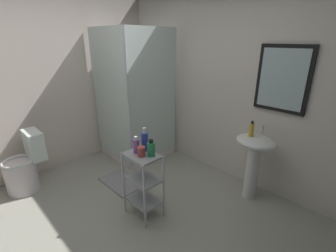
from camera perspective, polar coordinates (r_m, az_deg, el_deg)
ground_plane at (r=2.64m, az=-12.44°, el=-24.76°), size 4.20×4.20×0.02m
wall_back at (r=3.25m, az=14.62°, el=9.35°), size 4.20×0.14×2.50m
wall_left at (r=3.66m, az=-30.02°, el=8.44°), size 0.10×4.20×2.50m
shower_stall at (r=3.82m, az=-7.89°, el=-0.91°), size 0.92×0.92×2.00m
pedestal_sink at (r=2.92m, az=20.22°, el=-6.61°), size 0.46×0.37×0.81m
sink_faucet at (r=2.91m, az=21.94°, el=-0.85°), size 0.03×0.03×0.10m
toilet at (r=3.52m, az=-31.48°, el=-8.53°), size 0.37×0.49×0.76m
storage_cart at (r=2.57m, az=-6.08°, el=-12.92°), size 0.38×0.28×0.74m
hand_soap_bottle at (r=2.79m, az=19.61°, el=-0.82°), size 0.05×0.05×0.18m
conditioner_bottle_purple at (r=2.42m, az=-7.73°, el=-4.76°), size 0.06×0.06×0.18m
body_wash_bottle_green at (r=2.35m, az=-4.10°, el=-5.53°), size 0.08×0.08×0.18m
shampoo_bottle_blue at (r=2.45m, az=-5.66°, el=-3.63°), size 0.07×0.07×0.25m
rinse_cup at (r=2.36m, az=-6.49°, el=-6.17°), size 0.08×0.08×0.10m
bath_mat at (r=3.36m, az=-11.10°, el=-13.10°), size 0.60×0.40×0.02m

